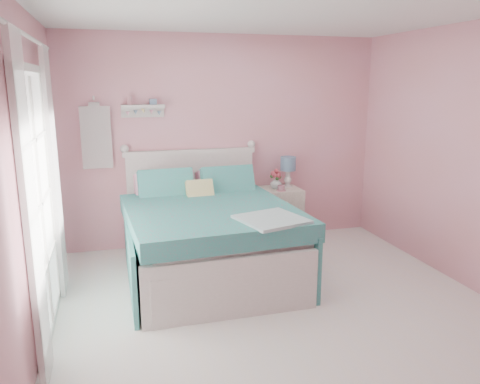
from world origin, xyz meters
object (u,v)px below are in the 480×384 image
teacup (281,188)px  vase (276,183)px  nightstand (280,215)px  table_lamp (288,166)px  bed (208,237)px

teacup → vase: bearing=98.0°
nightstand → teacup: size_ratio=7.92×
nightstand → table_lamp: (0.12, 0.06, 0.63)m
bed → nightstand: (1.12, 0.79, -0.06)m
vase → bed: bearing=-143.0°
nightstand → table_lamp: table_lamp is taller
bed → table_lamp: bearing=31.4°
bed → table_lamp: 1.61m
vase → teacup: size_ratio=1.71×
nightstand → teacup: teacup is taller
vase → teacup: 0.14m
bed → vase: bed is taller
table_lamp → nightstand: bearing=-151.8°
table_lamp → vase: size_ratio=2.59×
bed → table_lamp: size_ratio=5.45×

